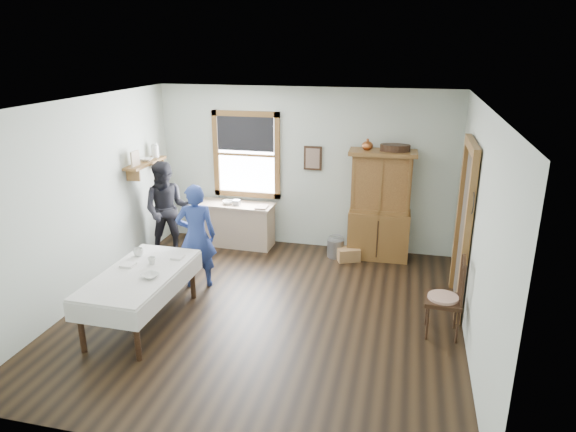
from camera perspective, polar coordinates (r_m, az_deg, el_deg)
The scene contains 20 objects.
room at distance 6.31m, azimuth -2.81°, elevation 0.08°, with size 5.01×5.01×2.70m.
window at distance 8.80m, azimuth -4.66°, elevation 7.33°, with size 1.18×0.07×1.48m.
doorway at distance 6.98m, azimuth 19.03°, elevation -0.71°, with size 0.09×1.14×2.22m.
wall_shelf at distance 8.52m, azimuth -15.45°, elevation 5.90°, with size 0.24×1.00×0.44m.
framed_picture at distance 8.53m, azimuth 2.76°, elevation 6.42°, with size 0.30×0.04×0.40m, color #362212.
rug_beater at distance 6.30m, azimuth 19.92°, elevation 2.46°, with size 0.27×0.27×0.01m, color black.
work_counter at distance 8.93m, azimuth -5.77°, elevation -0.93°, with size 1.31×0.50×0.75m, color tan.
china_hutch at distance 8.33m, azimuth 10.18°, elevation 1.13°, with size 1.04×0.49×1.78m, color brown.
dining_table at distance 6.72m, azimuth -15.93°, elevation -8.71°, with size 0.91×1.73×0.69m, color silver.
spindle_chair at distance 6.44m, azimuth 16.96°, elevation -8.57°, with size 0.46×0.46×1.00m, color #362212.
pail at distance 8.51m, azimuth 5.30°, elevation -3.55°, with size 0.28×0.28×0.30m, color gray.
wicker_basket at distance 8.40m, azimuth 6.70°, elevation -4.24°, with size 0.35×0.25×0.21m, color #966E44.
woman_blue at distance 7.40m, azimuth -10.13°, elevation -2.63°, with size 0.52×0.34×1.41m, color navy.
figure_dark at distance 8.54m, azimuth -13.24°, elevation 0.28°, with size 0.72×0.56×1.47m, color black.
table_cup_a at distance 7.05m, azimuth -16.28°, elevation -3.87°, with size 0.13×0.13×0.11m, color silver.
table_cup_b at distance 6.74m, azimuth -14.90°, elevation -4.82°, with size 0.10×0.10×0.10m, color silver.
table_bowl at distance 6.39m, azimuth -15.06°, elevation -6.40°, with size 0.22×0.22×0.06m, color silver.
counter_book at distance 8.59m, azimuth -3.58°, elevation 1.04°, with size 0.16×0.22×0.02m, color #806555.
counter_bowl at distance 8.80m, azimuth -6.69°, elevation 1.52°, with size 0.19×0.19×0.06m, color silver.
shelf_bowl at distance 8.52m, azimuth -15.43°, elevation 6.08°, with size 0.22×0.22×0.05m, color silver.
Camera 1 is at (1.69, -5.73, 3.36)m, focal length 32.00 mm.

